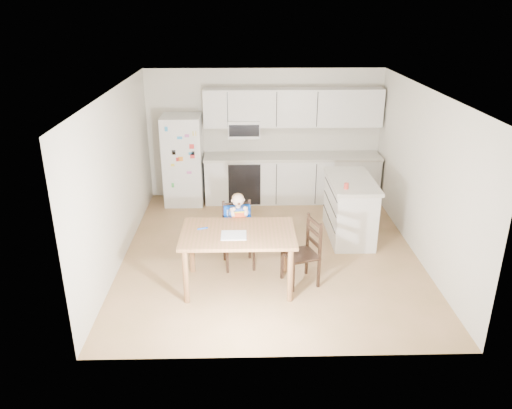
{
  "coord_description": "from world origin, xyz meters",
  "views": [
    {
      "loc": [
        -0.39,
        -6.96,
        3.64
      ],
      "look_at": [
        -0.23,
        -0.39,
        0.96
      ],
      "focal_mm": 35.0,
      "sensor_mm": 36.0,
      "label": 1
    }
  ],
  "objects_px": {
    "refrigerator": "(183,160)",
    "chair_booster": "(238,222)",
    "chair_side": "(307,247)",
    "kitchen_island": "(350,208)",
    "red_cup": "(346,186)",
    "dining_table": "(238,240)"
  },
  "relations": [
    {
      "from": "dining_table",
      "to": "chair_booster",
      "type": "xyz_separation_m",
      "value": [
        -0.01,
        0.62,
        -0.02
      ]
    },
    {
      "from": "refrigerator",
      "to": "chair_side",
      "type": "bearing_deg",
      "value": -56.72
    },
    {
      "from": "refrigerator",
      "to": "chair_booster",
      "type": "relative_size",
      "value": 1.5
    },
    {
      "from": "chair_booster",
      "to": "dining_table",
      "type": "bearing_deg",
      "value": -97.82
    },
    {
      "from": "refrigerator",
      "to": "red_cup",
      "type": "distance_m",
      "value": 3.39
    },
    {
      "from": "refrigerator",
      "to": "chair_booster",
      "type": "xyz_separation_m",
      "value": [
        1.06,
        -2.52,
        -0.17
      ]
    },
    {
      "from": "red_cup",
      "to": "kitchen_island",
      "type": "bearing_deg",
      "value": 68.0
    },
    {
      "from": "refrigerator",
      "to": "kitchen_island",
      "type": "bearing_deg",
      "value": -29.22
    },
    {
      "from": "refrigerator",
      "to": "dining_table",
      "type": "bearing_deg",
      "value": -71.23
    },
    {
      "from": "kitchen_island",
      "to": "chair_booster",
      "type": "xyz_separation_m",
      "value": [
        -1.82,
        -0.91,
        0.18
      ]
    },
    {
      "from": "kitchen_island",
      "to": "red_cup",
      "type": "distance_m",
      "value": 0.71
    },
    {
      "from": "refrigerator",
      "to": "chair_side",
      "type": "relative_size",
      "value": 1.79
    },
    {
      "from": "refrigerator",
      "to": "red_cup",
      "type": "bearing_deg",
      "value": -36.94
    },
    {
      "from": "kitchen_island",
      "to": "chair_booster",
      "type": "relative_size",
      "value": 1.2
    },
    {
      "from": "kitchen_island",
      "to": "dining_table",
      "type": "distance_m",
      "value": 2.38
    },
    {
      "from": "chair_side",
      "to": "red_cup",
      "type": "bearing_deg",
      "value": 127.01
    },
    {
      "from": "red_cup",
      "to": "chair_booster",
      "type": "height_order",
      "value": "chair_booster"
    },
    {
      "from": "refrigerator",
      "to": "kitchen_island",
      "type": "xyz_separation_m",
      "value": [
        2.88,
        -1.61,
        -0.35
      ]
    },
    {
      "from": "refrigerator",
      "to": "dining_table",
      "type": "xyz_separation_m",
      "value": [
        1.07,
        -3.14,
        -0.15
      ]
    },
    {
      "from": "chair_side",
      "to": "chair_booster",
      "type": "bearing_deg",
      "value": -138.11
    },
    {
      "from": "kitchen_island",
      "to": "refrigerator",
      "type": "bearing_deg",
      "value": 150.78
    },
    {
      "from": "red_cup",
      "to": "dining_table",
      "type": "distance_m",
      "value": 2.0
    }
  ]
}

